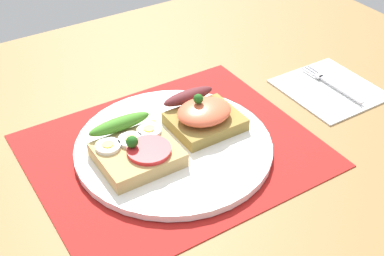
{
  "coord_description": "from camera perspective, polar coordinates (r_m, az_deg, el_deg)",
  "views": [
    {
      "loc": [
        -27.66,
        -48.64,
        46.05
      ],
      "look_at": [
        3.0,
        0.0,
        2.82
      ],
      "focal_mm": 48.61,
      "sensor_mm": 36.0,
      "label": 1
    }
  ],
  "objects": [
    {
      "name": "ground_plane",
      "position": [
        0.73,
        -1.98,
        -3.5
      ],
      "size": [
        120.0,
        90.0,
        3.2
      ],
      "primitive_type": "cube",
      "color": "olive"
    },
    {
      "name": "placemat",
      "position": [
        0.72,
        -2.01,
        -2.45
      ],
      "size": [
        38.08,
        31.79,
        0.3
      ],
      "primitive_type": "cube",
      "color": "#A21916",
      "rests_on": "ground_plane"
    },
    {
      "name": "plate",
      "position": [
        0.72,
        -2.02,
        -2.04
      ],
      "size": [
        27.32,
        27.32,
        1.02
      ],
      "primitive_type": "cylinder",
      "color": "white",
      "rests_on": "placemat"
    },
    {
      "name": "sandwich_egg_tomato",
      "position": [
        0.69,
        -6.25,
        -2.3
      ],
      "size": [
        10.23,
        10.65,
        4.25
      ],
      "color": "tan",
      "rests_on": "plate"
    },
    {
      "name": "sandwich_salmon",
      "position": [
        0.74,
        1.19,
        1.49
      ],
      "size": [
        9.7,
        9.71,
        5.44
      ],
      "color": "olive",
      "rests_on": "plate"
    },
    {
      "name": "napkin",
      "position": [
        0.88,
        14.71,
        4.31
      ],
      "size": [
        14.03,
        14.9,
        0.6
      ],
      "primitive_type": "cube",
      "color": "white",
      "rests_on": "ground_plane"
    },
    {
      "name": "fork",
      "position": [
        0.89,
        14.94,
        4.82
      ],
      "size": [
        1.62,
        13.03,
        0.32
      ],
      "color": "#B7B7BC",
      "rests_on": "napkin"
    }
  ]
}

